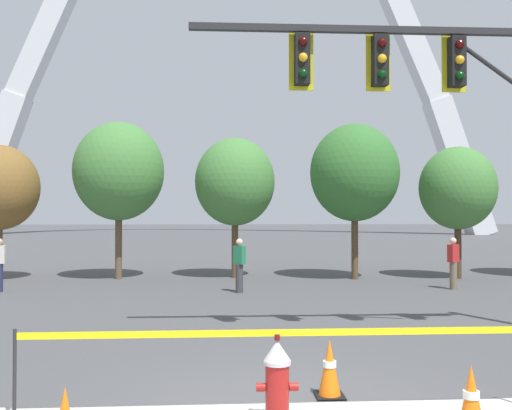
{
  "coord_description": "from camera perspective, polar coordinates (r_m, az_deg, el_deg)",
  "views": [
    {
      "loc": [
        -0.66,
        -6.52,
        2.31
      ],
      "look_at": [
        -0.03,
        5.0,
        2.5
      ],
      "focal_mm": 38.95,
      "sensor_mm": 36.0,
      "label": 1
    }
  ],
  "objects": [
    {
      "name": "tree_right_mid",
      "position": [
        21.22,
        20.0,
        1.62
      ],
      "size": [
        2.71,
        2.71,
        4.74
      ],
      "color": "#473323",
      "rests_on": "ground"
    },
    {
      "name": "traffic_signal_gantry",
      "position": [
        10.93,
        22.0,
        10.16
      ],
      "size": [
        7.82,
        0.44,
        6.0
      ],
      "color": "#232326",
      "rests_on": "ground"
    },
    {
      "name": "traffic_cone_mid_sidewalk",
      "position": [
        7.36,
        7.57,
        -16.3
      ],
      "size": [
        0.36,
        0.36,
        0.73
      ],
      "color": "black",
      "rests_on": "ground"
    },
    {
      "name": "fire_hydrant",
      "position": [
        6.36,
        2.19,
        -17.77
      ],
      "size": [
        0.46,
        0.48,
        0.99
      ],
      "color": "#5E0F0D",
      "rests_on": "ground"
    },
    {
      "name": "caution_tape_barrier",
      "position": [
        6.52,
        3.03,
        -15.01
      ],
      "size": [
        6.03,
        0.08,
        1.04
      ],
      "color": "#232326",
      "rests_on": "ground"
    },
    {
      "name": "tree_left_mid",
      "position": [
        20.47,
        -13.9,
        3.36
      ],
      "size": [
        3.21,
        3.21,
        5.61
      ],
      "color": "brown",
      "rests_on": "ground"
    },
    {
      "name": "tree_center_left",
      "position": [
        20.29,
        -2.18,
        2.37
      ],
      "size": [
        2.91,
        2.91,
        5.1
      ],
      "color": "brown",
      "rests_on": "ground"
    },
    {
      "name": "pedestrian_walking_left",
      "position": [
        18.16,
        19.6,
        -5.61
      ],
      "size": [
        0.39,
        0.35,
        1.59
      ],
      "color": "brown",
      "rests_on": "ground"
    },
    {
      "name": "traffic_cone_curb_edge",
      "position": [
        6.57,
        21.24,
        -18.16
      ],
      "size": [
        0.36,
        0.36,
        0.73
      ],
      "color": "black",
      "rests_on": "ground"
    },
    {
      "name": "pedestrian_walking_right",
      "position": [
        16.41,
        -1.72,
        -6.17
      ],
      "size": [
        0.39,
        0.38,
        1.59
      ],
      "color": "#38383D",
      "rests_on": "ground"
    },
    {
      "name": "tree_center_right",
      "position": [
        20.12,
        10.09,
        3.27
      ],
      "size": [
        3.16,
        3.16,
        5.53
      ],
      "color": "brown",
      "rests_on": "ground"
    },
    {
      "name": "monument_arch",
      "position": [
        64.45,
        -2.51,
        15.73
      ],
      "size": [
        59.56,
        2.61,
        46.86
      ],
      "color": "silver",
      "rests_on": "ground"
    }
  ]
}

